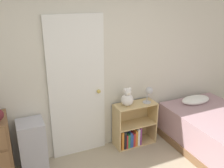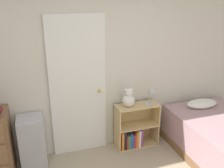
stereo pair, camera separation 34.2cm
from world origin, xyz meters
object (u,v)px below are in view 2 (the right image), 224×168
at_px(storage_bin, 32,142).
at_px(desk_lamp, 151,93).
at_px(teddy_bear, 129,99).
at_px(bookshelf, 133,130).

bearing_deg(storage_bin, desk_lamp, -0.55).
xyz_separation_m(storage_bin, desk_lamp, (1.76, -0.02, 0.50)).
relative_size(storage_bin, teddy_bear, 2.57).
bearing_deg(teddy_bear, storage_bin, -178.94).
relative_size(teddy_bear, desk_lamp, 1.11).
relative_size(bookshelf, desk_lamp, 2.66).
xyz_separation_m(teddy_bear, desk_lamp, (0.35, -0.04, 0.06)).
xyz_separation_m(storage_bin, bookshelf, (1.51, 0.03, -0.11)).
height_order(storage_bin, desk_lamp, desk_lamp).
bearing_deg(desk_lamp, storage_bin, 179.45).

